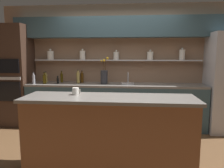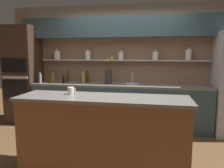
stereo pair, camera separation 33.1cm
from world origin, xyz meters
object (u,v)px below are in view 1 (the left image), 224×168
(bottle_spirit_0, at_px, (78,77))
(bottle_spirit_5, at_px, (82,78))
(bottle_oil_6, at_px, (44,79))
(bottle_spirit_3, at_px, (34,79))
(coffee_mug, at_px, (76,91))
(oven_tower, at_px, (15,76))
(sink_fixture, at_px, (128,83))
(bottle_spirit_4, at_px, (46,78))
(flower_vase, at_px, (104,76))
(bottle_oil_2, at_px, (62,78))
(bottle_sauce_1, at_px, (58,80))

(bottle_spirit_0, distance_m, bottle_spirit_5, 0.10)
(bottle_spirit_0, bearing_deg, bottle_oil_6, -164.12)
(bottle_spirit_3, bearing_deg, coffee_mug, -50.22)
(oven_tower, xyz_separation_m, sink_fixture, (2.46, 0.01, -0.13))
(bottle_spirit_4, distance_m, bottle_spirit_5, 0.81)
(bottle_spirit_4, height_order, coffee_mug, bottle_spirit_4)
(flower_vase, distance_m, bottle_oil_6, 1.26)
(sink_fixture, height_order, bottle_spirit_3, bottle_spirit_3)
(flower_vase, bearing_deg, bottle_spirit_0, 172.66)
(bottle_spirit_5, height_order, bottle_oil_6, bottle_spirit_5)
(oven_tower, xyz_separation_m, flower_vase, (1.96, 0.01, 0.01))
(oven_tower, height_order, bottle_oil_2, oven_tower)
(oven_tower, relative_size, sink_fixture, 7.39)
(bottle_oil_2, xyz_separation_m, bottle_spirit_4, (-0.36, -0.01, -0.01))
(oven_tower, bearing_deg, bottle_spirit_5, 6.13)
(bottle_oil_2, height_order, bottle_spirit_4, bottle_oil_2)
(bottle_spirit_0, height_order, bottle_spirit_3, bottle_spirit_0)
(oven_tower, xyz_separation_m, bottle_spirit_0, (1.38, 0.08, -0.03))
(bottle_oil_6, bearing_deg, oven_tower, 171.04)
(bottle_spirit_5, bearing_deg, bottle_spirit_3, -160.52)
(oven_tower, distance_m, bottle_spirit_4, 0.66)
(bottle_spirit_3, distance_m, coffee_mug, 2.04)
(bottle_sauce_1, height_order, coffee_mug, coffee_mug)
(bottle_oil_2, relative_size, bottle_spirit_3, 1.02)
(bottle_oil_6, distance_m, coffee_mug, 1.97)
(bottle_spirit_3, bearing_deg, bottle_oil_6, 17.93)
(sink_fixture, xyz_separation_m, coffee_mug, (-0.64, -1.76, 0.12))
(flower_vase, bearing_deg, sink_fixture, 0.82)
(bottle_spirit_0, bearing_deg, bottle_spirit_5, 48.61)
(bottle_sauce_1, bearing_deg, bottle_spirit_0, 16.92)
(bottle_sauce_1, xyz_separation_m, bottle_oil_2, (0.02, 0.19, 0.04))
(bottle_oil_2, distance_m, bottle_spirit_4, 0.36)
(bottle_spirit_3, relative_size, bottle_spirit_4, 1.07)
(bottle_spirit_0, distance_m, bottle_oil_2, 0.39)
(oven_tower, xyz_separation_m, bottle_oil_6, (0.71, -0.11, -0.05))
(bottle_spirit_0, xyz_separation_m, coffee_mug, (0.43, -1.83, 0.03))
(flower_vase, relative_size, bottle_spirit_0, 1.97)
(bottle_sauce_1, height_order, bottle_oil_6, bottle_oil_6)
(flower_vase, bearing_deg, bottle_spirit_3, -172.81)
(sink_fixture, height_order, bottle_oil_6, bottle_oil_6)
(coffee_mug, bearing_deg, bottle_spirit_5, 100.75)
(bottle_spirit_3, xyz_separation_m, bottle_oil_6, (0.20, 0.07, -0.01))
(bottle_spirit_0, distance_m, bottle_spirit_3, 0.92)
(oven_tower, relative_size, flower_vase, 3.84)
(sink_fixture, xyz_separation_m, bottle_oil_2, (-1.46, 0.13, 0.08))
(bottle_spirit_5, xyz_separation_m, bottle_oil_6, (-0.74, -0.27, -0.01))
(flower_vase, bearing_deg, coffee_mug, -94.78)
(bottle_sauce_1, bearing_deg, oven_tower, 177.38)
(bottle_spirit_0, height_order, bottle_oil_6, bottle_spirit_0)
(flower_vase, distance_m, coffee_mug, 1.76)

